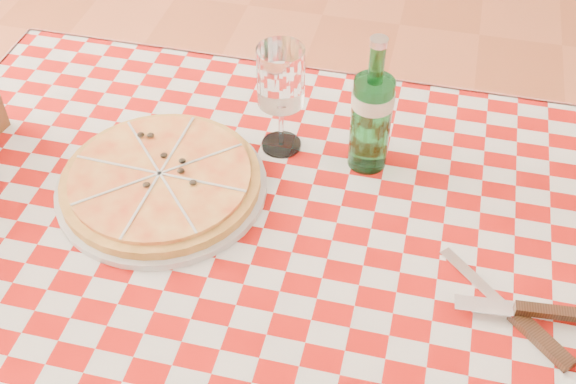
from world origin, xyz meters
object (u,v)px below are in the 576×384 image
(dining_table, at_px, (292,294))
(wine_glass, at_px, (281,100))
(pizza_plate, at_px, (161,180))
(water_bottle, at_px, (372,105))

(dining_table, bearing_deg, wine_glass, 107.59)
(pizza_plate, bearing_deg, wine_glass, 42.73)
(water_bottle, bearing_deg, dining_table, -108.95)
(dining_table, height_order, wine_glass, wine_glass)
(dining_table, relative_size, pizza_plate, 3.65)
(pizza_plate, xyz_separation_m, wine_glass, (0.16, 0.14, 0.07))
(water_bottle, height_order, wine_glass, water_bottle)
(dining_table, height_order, water_bottle, water_bottle)
(pizza_plate, relative_size, water_bottle, 1.40)
(water_bottle, xyz_separation_m, wine_glass, (-0.14, 0.01, -0.02))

